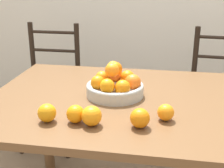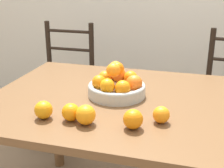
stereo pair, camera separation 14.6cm
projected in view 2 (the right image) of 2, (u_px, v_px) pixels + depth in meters
dining_table at (134, 118)px, 1.55m from camera, size 1.44×0.99×0.76m
fruit_bowl at (117, 85)px, 1.55m from camera, size 0.29×0.29×0.17m
orange_loose_0 at (161, 115)px, 1.27m from camera, size 0.07×0.07×0.07m
orange_loose_1 at (44, 110)px, 1.31m from camera, size 0.08×0.08×0.08m
orange_loose_2 at (133, 119)px, 1.22m from camera, size 0.08×0.08×0.08m
orange_loose_3 at (86, 115)px, 1.26m from camera, size 0.08×0.08×0.08m
orange_loose_4 at (71, 112)px, 1.29m from camera, size 0.07×0.07×0.07m
chair_left at (65, 88)px, 2.53m from camera, size 0.42×0.40×0.97m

